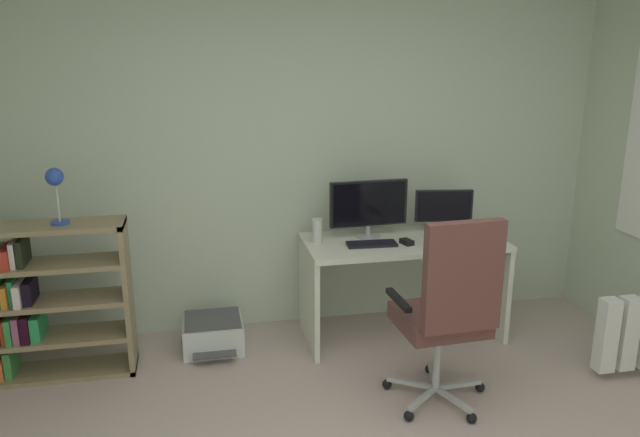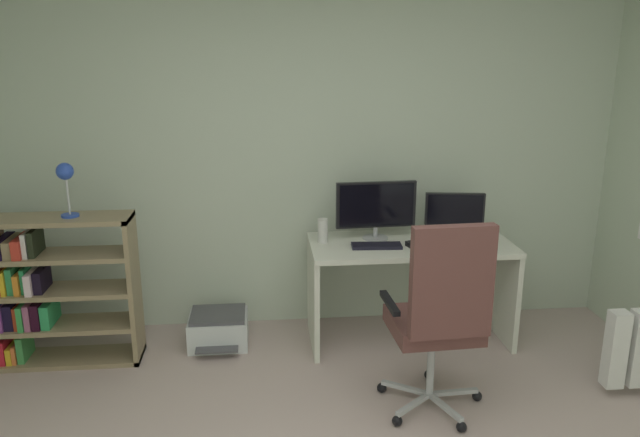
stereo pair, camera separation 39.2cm
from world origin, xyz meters
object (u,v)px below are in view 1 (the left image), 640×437
Objects in this scene: monitor_main at (369,205)px; office_chair at (449,306)px; keyboard at (372,244)px; computer_mouse at (407,242)px; bookshelf at (34,303)px; printer at (213,334)px; desk at (403,266)px; monitor_secondary at (444,208)px; desktop_speaker at (317,231)px; desk_lamp at (55,184)px.

office_chair is (0.17, -1.08, -0.32)m from monitor_main.
keyboard is 3.40× the size of computer_mouse.
keyboard is at bearing 157.88° from computer_mouse.
keyboard is at bearing 0.48° from bookshelf.
printer is at bearing 157.07° from computer_mouse.
desk is 3.35× the size of monitor_secondary.
monitor_main is at bearing 154.49° from desk.
office_chair is at bearing -109.89° from computer_mouse.
bookshelf is 2.28× the size of printer.
desk is at bearing -5.84° from desktop_speaker.
office_chair is 2.43m from desk_lamp.
keyboard is (-0.59, -0.19, -0.17)m from monitor_secondary.
computer_mouse is at bearing -148.69° from monitor_secondary.
bookshelf is at bearing -175.03° from desktop_speaker.
monitor_main is 0.30m from keyboard.
desktop_speaker is (-0.60, 0.17, 0.07)m from computer_mouse.
monitor_main is 1.14m from office_chair.
office_chair is (-0.07, -0.97, 0.11)m from desk.
computer_mouse is 2.45m from bookshelf.
desk_lamp is 0.79× the size of printer.
desk_lamp is (0.21, -0.00, 0.75)m from bookshelf.
desktop_speaker is at bearing 1.03° from printer.
monitor_secondary is 0.96m from desktop_speaker.
monitor_secondary reaches higher than desk.
office_chair reaches higher than computer_mouse.
desktop_speaker is (-0.38, -0.05, -0.15)m from monitor_main.
desk is 2.36m from desk_lamp.
office_chair is 1.17× the size of bookshelf.
keyboard reaches higher than desk.
desktop_speaker reaches higher than desk.
desk_lamp is at bearing -174.40° from desktop_speaker.
printer is (1.09, 0.15, -0.39)m from bookshelf.
desk_lamp reaches higher than keyboard.
office_chair is at bearing -21.88° from desk_lamp.
keyboard is at bearing -162.33° from monitor_secondary.
desk_lamp is (-1.64, -0.16, 0.44)m from desktop_speaker.
printer is at bearing -176.91° from monitor_main.
monitor_main is 0.38m from computer_mouse.
bookshelf is 2.90× the size of desk_lamp.
desk reaches higher than printer.
monitor_main reaches higher than keyboard.
desktop_speaker is at bearing 5.60° from desk_lamp.
desktop_speaker is (-0.35, 0.14, 0.07)m from keyboard.
bookshelf is (-1.84, -0.16, -0.31)m from desktop_speaker.
desk_lamp reaches higher than computer_mouse.
monitor_secondary is 0.65m from keyboard.
bookshelf reaches higher than keyboard.
desktop_speaker is 0.17× the size of bookshelf.
desktop_speaker is 1.18m from office_chair.
desk is 0.34m from keyboard.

